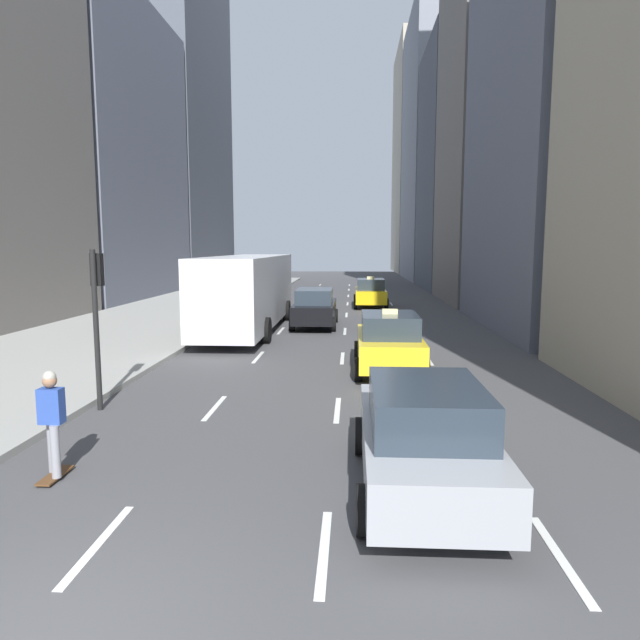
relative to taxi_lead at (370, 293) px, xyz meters
The scene contains 11 objects.
sidewalk_left 11.47m from the taxi_lead, 164.11° to the right, with size 8.00×66.00×0.15m, color #9E9E99.
lane_markings 7.32m from the taxi_lead, 101.11° to the right, with size 5.72×56.00×0.01m.
building_row_left 22.48m from the taxi_lead, 169.17° to the left, with size 6.00×60.73×34.18m.
building_row_right 22.80m from the taxi_lead, 64.61° to the left, with size 6.00×88.32×35.04m.
taxi_lead is the anchor object (origin of this frame).
taxi_second 18.01m from the taxi_lead, 90.00° to the right, with size 2.02×4.40×1.87m.
sedan_black_near 26.36m from the taxi_lead, 90.00° to the right, with size 2.02×4.64×1.69m.
sedan_silver_behind 9.19m from the taxi_lead, 107.74° to the right, with size 2.02×4.89×1.75m.
city_bus 11.62m from the taxi_lead, 118.99° to the right, with size 2.80×11.61×3.25m.
skateboarder 26.83m from the taxi_lead, 102.43° to the right, with size 0.36×0.80×1.75m.
traffic_light_pole 23.38m from the taxi_lead, 106.82° to the right, with size 0.24×0.42×3.60m.
Camera 1 is at (2.92, -4.48, 3.66)m, focal length 32.00 mm.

